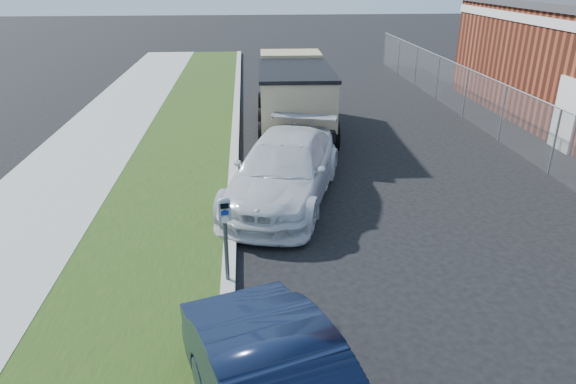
{
  "coord_description": "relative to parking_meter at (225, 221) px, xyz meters",
  "views": [
    {
      "loc": [
        -2.16,
        -8.49,
        5.11
      ],
      "look_at": [
        -1.4,
        1.0,
        1.0
      ],
      "focal_mm": 32.0,
      "sensor_mm": 36.0,
      "label": 1
    }
  ],
  "objects": [
    {
      "name": "dump_truck",
      "position": [
        2.03,
        9.66,
        0.06
      ],
      "size": [
        2.59,
        6.14,
        2.38
      ],
      "rotation": [
        0.0,
        0.0,
        -0.03
      ],
      "color": "black",
      "rests_on": "ground"
    },
    {
      "name": "chainlink_fence",
      "position": [
        8.6,
        7.79,
        -0.02
      ],
      "size": [
        0.06,
        30.06,
        30.0
      ],
      "color": "slate",
      "rests_on": "ground"
    },
    {
      "name": "white_wagon",
      "position": [
        1.27,
        3.76,
        -0.52
      ],
      "size": [
        3.59,
        5.66,
        1.53
      ],
      "primitive_type": "imported",
      "rotation": [
        0.0,
        0.0,
        -0.3
      ],
      "color": "silver",
      "rests_on": "ground"
    },
    {
      "name": "ground",
      "position": [
        2.6,
        0.79,
        -1.28
      ],
      "size": [
        120.0,
        120.0,
        0.0
      ],
      "primitive_type": "plane",
      "color": "black",
      "rests_on": "ground"
    },
    {
      "name": "streetside",
      "position": [
        -2.96,
        2.79,
        -1.21
      ],
      "size": [
        6.12,
        50.0,
        0.15
      ],
      "color": "gray",
      "rests_on": "ground"
    },
    {
      "name": "parking_meter",
      "position": [
        0.0,
        0.0,
        0.0
      ],
      "size": [
        0.24,
        0.18,
        1.56
      ],
      "rotation": [
        0.0,
        0.0,
        0.19
      ],
      "color": "#3F4247",
      "rests_on": "ground"
    }
  ]
}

